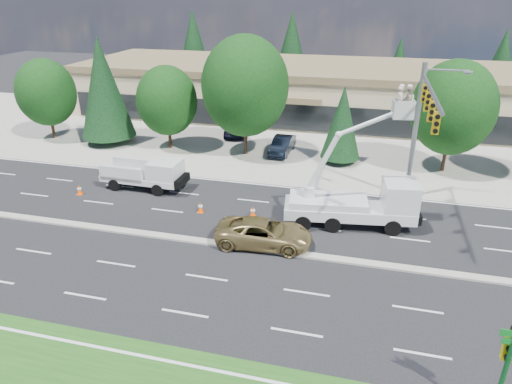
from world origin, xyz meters
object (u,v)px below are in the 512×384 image
(minivan, at_px, (264,233))
(utility_pickup, at_px, (148,177))
(street_sign_pole, at_px, (507,361))
(bucket_truck, at_px, (363,197))
(signal_mast, at_px, (421,119))

(minivan, bearing_deg, utility_pickup, 56.31)
(street_sign_pole, xyz_separation_m, utility_pickup, (-19.75, 14.59, -1.54))
(utility_pickup, distance_m, bucket_truck, 15.04)
(street_sign_pole, bearing_deg, utility_pickup, 143.54)
(signal_mast, relative_size, bucket_truck, 1.20)
(bucket_truck, distance_m, minivan, 6.41)
(signal_mast, distance_m, utility_pickup, 18.54)
(signal_mast, height_order, minivan, signal_mast)
(street_sign_pole, distance_m, utility_pickup, 24.61)
(utility_pickup, bearing_deg, bucket_truck, -6.14)
(bucket_truck, height_order, minivan, bucket_truck)
(signal_mast, xyz_separation_m, street_sign_pole, (1.97, -15.45, -3.61))
(street_sign_pole, height_order, utility_pickup, street_sign_pole)
(street_sign_pole, distance_m, minivan, 13.55)
(street_sign_pole, relative_size, utility_pickup, 0.69)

